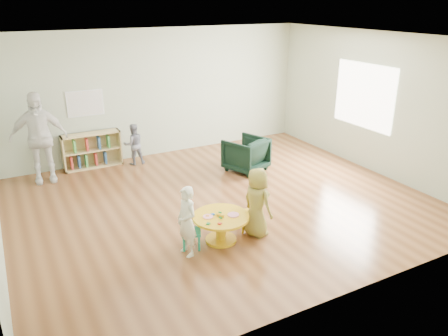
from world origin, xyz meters
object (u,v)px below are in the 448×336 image
kid_chair_left (189,231)px  child_left (187,221)px  activity_table (221,223)px  kid_chair_right (250,212)px  bookshelf (91,150)px  armchair (246,154)px  adult_caretaker (39,138)px  child_right (257,202)px  toddler (134,144)px

kid_chair_left → child_left: bearing=-5.6°
activity_table → kid_chair_right: kid_chair_right is taller
kid_chair_right → bookshelf: bearing=35.5°
activity_table → armchair: size_ratio=1.08×
kid_chair_left → adult_caretaker: size_ratio=0.28×
adult_caretaker → child_right: bearing=-50.4°
armchair → child_left: 3.36m
kid_chair_right → adult_caretaker: 4.43m
activity_table → armchair: 2.91m
kid_chair_right → armchair: (1.22, 2.18, 0.07)m
activity_table → kid_chair_left: bearing=173.8°
child_right → adult_caretaker: size_ratio=0.61×
armchair → toddler: toddler is taller
kid_chair_left → child_right: (1.05, -0.14, 0.27)m
activity_table → bookshelf: bearing=103.9°
armchair → activity_table: bearing=30.4°
kid_chair_left → toddler: bearing=-161.0°
activity_table → bookshelf: (-0.99, 4.02, 0.08)m
child_right → toddler: size_ratio=1.20×
activity_table → child_left: size_ratio=0.82×
armchair → adult_caretaker: bearing=-41.5°
bookshelf → child_right: size_ratio=1.11×
armchair → child_left: (-2.37, -2.38, 0.16)m
armchair → child_right: (-1.23, -2.38, 0.19)m
child_left → armchair: bearing=127.0°
bookshelf → child_right: (1.56, -4.11, 0.17)m
activity_table → adult_caretaker: 4.22m
child_right → toddler: child_right is taller
kid_chair_right → armchair: 2.50m
kid_chair_left → armchair: armchair is taller
activity_table → child_left: 0.62m
bookshelf → child_left: size_ratio=1.18×
child_left → child_right: size_ratio=0.95×
toddler → adult_caretaker: 1.90m
kid_chair_left → child_right: size_ratio=0.47×
bookshelf → toddler: (0.85, -0.28, 0.08)m
activity_table → kid_chair_right: (0.57, 0.11, -0.01)m
activity_table → kid_chair_left: (-0.49, 0.05, -0.02)m
bookshelf → adult_caretaker: adult_caretaker is taller
child_left → activity_table: bearing=90.9°
child_left → child_right: (1.14, 0.00, 0.03)m
bookshelf → child_left: 4.14m
activity_table → kid_chair_left: size_ratio=1.66×
activity_table → adult_caretaker: size_ratio=0.47×
armchair → toddler: size_ratio=0.86×
activity_table → bookshelf: size_ratio=0.69×
kid_chair_left → adult_caretaker: adult_caretaker is taller
bookshelf → toddler: toddler is taller
child_left → kid_chair_right: bearing=91.9°
activity_table → child_right: 0.62m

